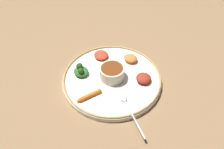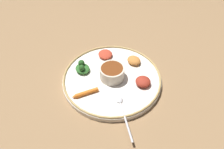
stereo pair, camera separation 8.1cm
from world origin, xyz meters
The scene contains 10 objects.
ground_plane centered at (0.00, 0.00, 0.00)m, with size 2.40×2.40×0.00m, color olive.
platter centered at (0.00, 0.00, 0.01)m, with size 0.38×0.38×0.02m, color white.
platter_rim centered at (0.00, 0.00, 0.02)m, with size 0.37×0.37×0.01m, color tan.
center_bowl centered at (0.00, 0.00, 0.05)m, with size 0.09×0.09×0.05m.
spoon centered at (-0.15, 0.05, 0.02)m, with size 0.18×0.07×0.01m.
greens_pile centered at (0.09, 0.08, 0.04)m, with size 0.06×0.05×0.04m.
carrot_near_spoon centered at (-0.02, 0.12, 0.03)m, with size 0.03×0.10×0.02m.
mound_berbere_red centered at (0.12, -0.04, 0.03)m, with size 0.06×0.06×0.02m, color #B73D28.
mound_squash centered at (0.02, -0.12, 0.03)m, with size 0.06×0.05×0.03m, color #C67A38.
mound_beet centered at (-0.09, -0.08, 0.03)m, with size 0.05×0.06×0.03m, color maroon.
Camera 2 is at (-0.48, 0.30, 0.61)m, focal length 34.41 mm.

